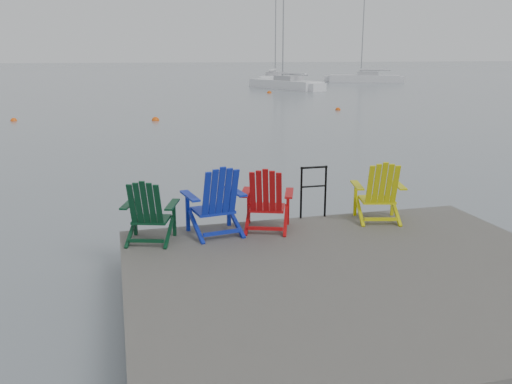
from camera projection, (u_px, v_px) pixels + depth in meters
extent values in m
plane|color=slate|center=(359.00, 308.00, 7.12)|extent=(400.00, 400.00, 0.00)
cube|color=#2C2A27|center=(361.00, 280.00, 7.03)|extent=(6.00, 5.00, 0.20)
cylinder|color=black|center=(142.00, 284.00, 8.60)|extent=(0.26, 0.26, 1.20)
cylinder|color=black|center=(303.00, 267.00, 9.26)|extent=(0.26, 0.26, 1.20)
cylinder|color=black|center=(442.00, 253.00, 9.92)|extent=(0.26, 0.26, 1.20)
cylinder|color=black|center=(301.00, 193.00, 9.19)|extent=(0.04, 0.04, 0.90)
cylinder|color=black|center=(325.00, 191.00, 9.30)|extent=(0.04, 0.04, 0.90)
cylinder|color=black|center=(314.00, 167.00, 9.14)|extent=(0.48, 0.04, 0.04)
cylinder|color=black|center=(314.00, 186.00, 9.22)|extent=(0.44, 0.03, 0.03)
cube|color=#08311B|center=(151.00, 219.00, 8.17)|extent=(0.63, 0.60, 0.04)
cube|color=#08311B|center=(135.00, 218.00, 8.38)|extent=(0.06, 0.06, 0.55)
cube|color=#08311B|center=(174.00, 219.00, 8.35)|extent=(0.06, 0.06, 0.55)
cube|color=#08311B|center=(129.00, 204.00, 8.11)|extent=(0.29, 0.60, 0.03)
cube|color=#08311B|center=(172.00, 205.00, 8.07)|extent=(0.29, 0.60, 0.03)
cube|color=#08311B|center=(145.00, 204.00, 7.78)|extent=(0.53, 0.38, 0.67)
cube|color=#0F23A2|center=(213.00, 210.00, 8.50)|extent=(0.66, 0.61, 0.04)
cube|color=#0F23A2|center=(188.00, 212.00, 8.57)|extent=(0.06, 0.06, 0.62)
cube|color=#0F23A2|center=(229.00, 207.00, 8.84)|extent=(0.06, 0.06, 0.62)
cube|color=#0F23A2|center=(190.00, 196.00, 8.26)|extent=(0.23, 0.69, 0.03)
cube|color=#0F23A2|center=(235.00, 191.00, 8.56)|extent=(0.23, 0.69, 0.03)
cube|color=#0F23A2|center=(220.00, 193.00, 8.09)|extent=(0.58, 0.36, 0.76)
cube|color=#AB0C0E|center=(267.00, 208.00, 8.72)|extent=(0.68, 0.65, 0.04)
cube|color=#AB0C0E|center=(249.00, 207.00, 8.96)|extent=(0.07, 0.07, 0.58)
cube|color=#AB0C0E|center=(288.00, 208.00, 8.90)|extent=(0.07, 0.07, 0.58)
cube|color=#AB0C0E|center=(246.00, 192.00, 8.67)|extent=(0.33, 0.63, 0.03)
cube|color=#AB0C0E|center=(289.00, 193.00, 8.61)|extent=(0.33, 0.63, 0.03)
cube|color=#AB0C0E|center=(266.00, 192.00, 8.31)|extent=(0.57, 0.42, 0.71)
cube|color=#C4C30A|center=(377.00, 200.00, 9.20)|extent=(0.65, 0.61, 0.04)
cube|color=#C4C30A|center=(355.00, 199.00, 9.40)|extent=(0.06, 0.06, 0.58)
cube|color=#C4C30A|center=(393.00, 199.00, 9.41)|extent=(0.06, 0.06, 0.58)
cube|color=#C4C30A|center=(357.00, 185.00, 9.11)|extent=(0.27, 0.64, 0.03)
cube|color=#C4C30A|center=(399.00, 185.00, 9.11)|extent=(0.27, 0.64, 0.03)
cube|color=#C4C30A|center=(383.00, 185.00, 8.78)|extent=(0.56, 0.38, 0.71)
cube|color=silver|center=(285.00, 86.00, 51.14)|extent=(5.11, 8.71, 1.10)
cube|color=#9E9EA3|center=(288.00, 79.00, 50.63)|extent=(2.36, 2.93, 0.55)
cylinder|color=gray|center=(283.00, 22.00, 50.02)|extent=(0.12, 0.12, 10.61)
cube|color=white|center=(274.00, 80.00, 62.49)|extent=(5.54, 8.05, 1.10)
cube|color=#9E9EA3|center=(274.00, 74.00, 61.94)|extent=(2.40, 2.80, 0.55)
cylinder|color=gray|center=(276.00, 30.00, 61.49)|extent=(0.12, 0.12, 9.99)
cube|color=silver|center=(364.00, 80.00, 63.14)|extent=(8.01, 5.35, 1.10)
cube|color=#9E9EA3|center=(368.00, 74.00, 62.89)|extent=(2.77, 2.34, 0.55)
cylinder|color=gray|center=(363.00, 31.00, 61.85)|extent=(0.12, 0.12, 9.89)
sphere|color=#E1520D|center=(155.00, 121.00, 26.97)|extent=(0.37, 0.37, 0.37)
sphere|color=#F2560E|center=(14.00, 121.00, 26.81)|extent=(0.32, 0.32, 0.32)
sphere|color=#D24A0C|center=(338.00, 110.00, 31.98)|extent=(0.32, 0.32, 0.32)
sphere|color=#DD510D|center=(269.00, 93.00, 45.58)|extent=(0.40, 0.40, 0.40)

